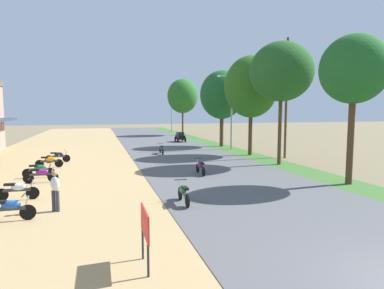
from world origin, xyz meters
TOP-DOWN VIEW (x-y plane):
  - parked_motorbike_nearest at (-10.19, 7.89)m, footprint 1.80×0.54m
  - parked_motorbike_second at (-10.55, 10.90)m, footprint 1.80×0.54m
  - parked_motorbike_third at (-10.13, 14.48)m, footprint 1.80×0.54m
  - parked_motorbike_fourth at (-10.46, 15.96)m, footprint 1.80×0.54m
  - parked_motorbike_fifth at (-10.35, 19.48)m, footprint 1.80×0.54m
  - parked_motorbike_sixth at (-10.06, 21.83)m, footprint 1.80×0.54m
  - street_signboard at (-6.02, 3.09)m, footprint 0.06×1.30m
  - pedestrian_on_shoulder at (-8.75, 8.71)m, footprint 0.43×0.39m
  - median_tree_nearest at (5.76, 9.69)m, footprint 3.48×3.48m
  - median_tree_second at (5.52, 16.47)m, footprint 4.49×4.49m
  - median_tree_third at (5.74, 21.75)m, footprint 4.63×4.63m
  - median_tree_fourth at (5.82, 29.06)m, footprint 4.70×4.70m
  - median_tree_fifth at (5.71, 45.97)m, footprint 4.73×4.73m
  - streetlamp_near at (5.80, 26.26)m, footprint 3.16×0.20m
  - streetlamp_mid at (5.80, 54.53)m, footprint 3.16×0.20m
  - utility_pole_near at (7.90, 19.62)m, footprint 1.80×0.20m
  - car_hatchback_black at (2.66, 35.09)m, footprint 1.04×2.00m
  - motorbike_ahead_second at (-3.69, 8.39)m, footprint 0.54×1.80m
  - motorbike_ahead_third at (-1.11, 14.34)m, footprint 0.54×1.80m
  - motorbike_ahead_fourth at (-1.68, 24.38)m, footprint 0.54×1.80m

SIDE VIEW (x-z plane):
  - parked_motorbike_nearest at x=-10.19m, z-range 0.08..1.02m
  - parked_motorbike_second at x=-10.55m, z-range 0.08..1.02m
  - parked_motorbike_third at x=-10.13m, z-range 0.08..1.02m
  - parked_motorbike_fourth at x=-10.46m, z-range 0.08..1.02m
  - parked_motorbike_fifth at x=-10.35m, z-range 0.08..1.02m
  - parked_motorbike_sixth at x=-10.06m, z-range 0.08..1.02m
  - motorbike_ahead_second at x=-3.69m, z-range 0.10..1.04m
  - motorbike_ahead_third at x=-1.11m, z-range 0.10..1.04m
  - motorbike_ahead_fourth at x=-1.68m, z-range 0.10..1.04m
  - car_hatchback_black at x=2.66m, z-range 0.13..1.36m
  - pedestrian_on_shoulder at x=-8.75m, z-range 0.15..1.77m
  - street_signboard at x=-6.02m, z-range 0.36..1.86m
  - streetlamp_mid at x=5.80m, z-range 0.64..7.68m
  - streetlamp_near at x=5.80m, z-range 0.65..8.09m
  - utility_pole_near at x=7.90m, z-range 0.19..10.03m
  - median_tree_fourth at x=5.82m, z-range 1.53..9.68m
  - median_tree_third at x=5.74m, z-range 1.69..10.29m
  - median_tree_nearest at x=5.76m, z-range 2.14..9.98m
  - median_tree_fifth at x=5.71m, z-range 1.77..10.51m
  - median_tree_second at x=5.52m, z-range 2.31..11.07m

